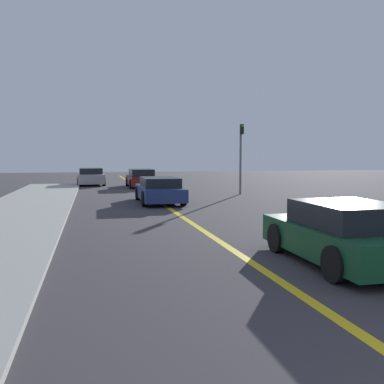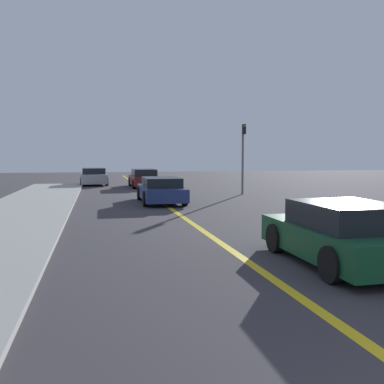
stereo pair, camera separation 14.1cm
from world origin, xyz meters
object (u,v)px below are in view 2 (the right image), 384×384
at_px(car_parked_left_lot, 94,177).
at_px(car_near_right_lane, 343,234).
at_px(traffic_light, 243,151).
at_px(car_ahead_center, 161,190).
at_px(car_far_distant, 144,178).

bearing_deg(car_parked_left_lot, car_near_right_lane, -80.35).
relative_size(car_near_right_lane, traffic_light, 0.98).
height_order(car_ahead_center, car_parked_left_lot, car_parked_left_lot).
distance_m(car_near_right_lane, car_far_distant, 22.54).
bearing_deg(car_near_right_lane, traffic_light, 78.35).
relative_size(car_ahead_center, car_parked_left_lot, 1.02).
bearing_deg(car_parked_left_lot, car_far_distant, -44.78).
xyz_separation_m(car_parked_left_lot, traffic_light, (8.24, -10.35, 1.80)).
relative_size(car_near_right_lane, car_ahead_center, 0.83).
distance_m(car_near_right_lane, car_parked_left_lot, 26.21).
relative_size(car_far_distant, traffic_light, 1.18).
distance_m(car_parked_left_lot, traffic_light, 13.35).
xyz_separation_m(car_ahead_center, traffic_light, (5.17, 3.35, 1.84)).
height_order(car_far_distant, traffic_light, traffic_light).
xyz_separation_m(car_near_right_lane, traffic_light, (3.36, 15.41, 1.82)).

